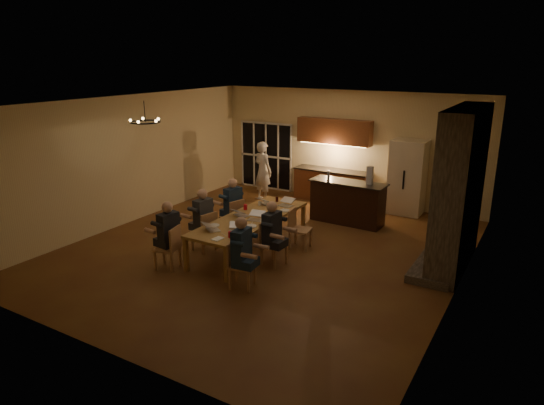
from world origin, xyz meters
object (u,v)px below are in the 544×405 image
(mug_back, at_px, (260,203))
(laptop_b, at_px, (237,227))
(laptop_e, at_px, (266,199))
(chair_left_near, at_px, (167,248))
(person_left_mid, at_px, (203,220))
(chair_right_mid, at_px, (274,244))
(mug_front, at_px, (240,220))
(laptop_a, at_px, (213,225))
(standing_person, at_px, (263,171))
(chair_left_far, at_px, (232,217))
(person_right_near, at_px, (242,253))
(refrigerator, at_px, (407,177))
(redcup_mid, at_px, (245,207))
(laptop_f, at_px, (285,201))
(mug_mid, at_px, (270,209))
(laptop_c, at_px, (242,211))
(bar_bottle, at_px, (329,175))
(laptop_d, at_px, (255,215))
(plate_near, at_px, (251,226))
(dining_table, at_px, (251,234))
(person_left_far, at_px, (233,207))
(bar_blender, at_px, (370,175))
(person_left_near, at_px, (169,235))
(chandelier, at_px, (145,122))
(person_right_mid, at_px, (272,234))
(bar_island, at_px, (347,202))
(plate_far, at_px, (285,210))
(chair_right_far, at_px, (300,229))
(can_silver, at_px, (231,225))
(can_right, at_px, (271,215))
(redcup_near, at_px, (230,235))
(chair_right_near, at_px, (242,265))
(plate_left, at_px, (214,225))
(chair_left_mid, at_px, (204,231))

(mug_back, bearing_deg, laptop_b, -71.84)
(laptop_e, bearing_deg, chair_left_near, 95.83)
(person_left_mid, relative_size, laptop_e, 4.31)
(chair_right_mid, distance_m, mug_front, 0.90)
(laptop_a, bearing_deg, standing_person, -37.30)
(chair_left_far, xyz_separation_m, person_right_near, (1.77, -2.21, 0.24))
(refrigerator, distance_m, mug_back, 4.28)
(laptop_e, height_order, redcup_mid, laptop_e)
(laptop_f, bearing_deg, mug_mid, -95.87)
(chair_left_far, distance_m, laptop_c, 0.97)
(bar_bottle, bearing_deg, laptop_d, -98.47)
(chair_left_far, relative_size, laptop_e, 2.78)
(chair_left_near, height_order, plate_near, chair_left_near)
(dining_table, height_order, chair_left_near, chair_left_near)
(laptop_b, bearing_deg, person_left_far, 97.68)
(laptop_e, xyz_separation_m, bar_blender, (1.89, 1.79, 0.44))
(person_left_near, distance_m, person_left_far, 2.20)
(chair_left_near, bearing_deg, chandelier, -140.29)
(person_right_mid, bearing_deg, bar_island, -2.01)
(laptop_a, bearing_deg, person_right_mid, -120.97)
(bar_island, bearing_deg, bar_blender, 6.86)
(person_right_mid, height_order, chandelier, chandelier)
(laptop_f, bearing_deg, person_right_near, -72.12)
(person_left_mid, xyz_separation_m, redcup_mid, (0.50, 0.91, 0.12))
(laptop_c, distance_m, mug_back, 0.86)
(plate_far, bearing_deg, person_left_mid, -135.81)
(chair_right_mid, distance_m, chair_right_far, 1.05)
(laptop_c, relative_size, bar_bottle, 1.33)
(mug_mid, bearing_deg, can_silver, -95.30)
(refrigerator, distance_m, plate_far, 3.97)
(person_left_far, bearing_deg, can_right, 84.91)
(mug_back, bearing_deg, redcup_near, -73.14)
(laptop_d, bearing_deg, refrigerator, 55.23)
(chair_left_near, xyz_separation_m, laptop_c, (0.68, 1.67, 0.42))
(laptop_a, bearing_deg, can_silver, -95.76)
(chair_right_near, relative_size, person_left_near, 0.64)
(chair_left_far, xyz_separation_m, laptop_f, (1.14, 0.55, 0.42))
(chair_right_far, height_order, standing_person, standing_person)
(dining_table, distance_m, laptop_c, 0.54)
(person_left_far, bearing_deg, dining_table, 66.66)
(can_right, bearing_deg, chair_left_near, -124.02)
(redcup_mid, distance_m, can_silver, 1.24)
(chair_left_near, xyz_separation_m, mug_mid, (1.05, 2.27, 0.36))
(refrigerator, xyz_separation_m, laptop_b, (-1.91, -5.24, -0.14))
(person_left_mid, distance_m, plate_near, 1.24)
(plate_left, xyz_separation_m, plate_far, (0.77, 1.62, 0.00))
(plate_left, bearing_deg, chair_left_mid, 150.53)
(chair_left_far, distance_m, plate_far, 1.37)
(chandelier, height_order, laptop_d, chandelier)
(plate_left, relative_size, plate_far, 1.01)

